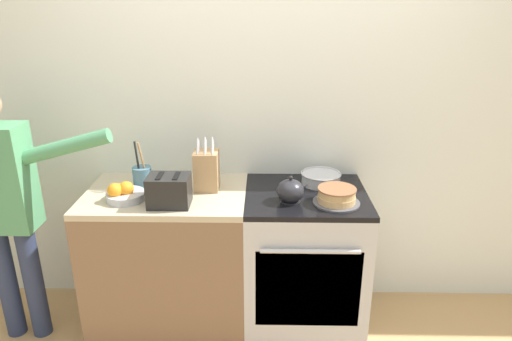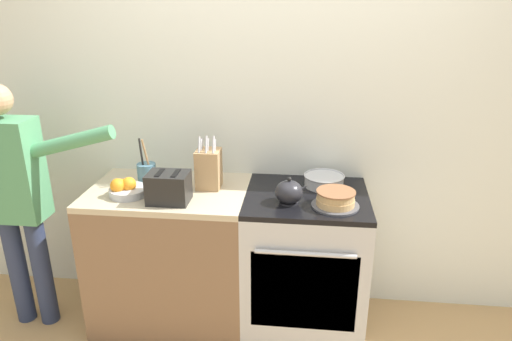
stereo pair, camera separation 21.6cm
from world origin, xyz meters
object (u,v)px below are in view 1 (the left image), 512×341
at_px(person_baker, 4,199).
at_px(layer_cake, 337,196).
at_px(stove_range, 303,261).
at_px(utensil_crock, 142,177).
at_px(knife_block, 207,170).
at_px(tea_kettle, 291,191).
at_px(mixing_bowl, 321,178).
at_px(toaster, 169,191).
at_px(fruit_bowl, 124,193).

bearing_deg(person_baker, layer_cake, -7.79).
bearing_deg(stove_range, utensil_crock, 176.18).
bearing_deg(person_baker, knife_block, 2.27).
distance_m(tea_kettle, mixing_bowl, 0.33).
bearing_deg(utensil_crock, toaster, -48.76).
relative_size(layer_cake, knife_block, 0.79).
bearing_deg(fruit_bowl, toaster, -12.32).
bearing_deg(knife_block, layer_cake, -14.92).
relative_size(tea_kettle, knife_block, 0.56).
relative_size(fruit_bowl, toaster, 0.90).
bearing_deg(stove_range, toaster, -167.36).
bearing_deg(person_baker, toaster, -9.88).
xyz_separation_m(mixing_bowl, toaster, (-0.86, -0.32, 0.05)).
height_order(mixing_bowl, fruit_bowl, fruit_bowl).
bearing_deg(tea_kettle, mixing_bowl, 53.45).
distance_m(stove_range, knife_block, 0.81).
relative_size(mixing_bowl, utensil_crock, 0.83).
bearing_deg(tea_kettle, person_baker, -179.22).
relative_size(layer_cake, tea_kettle, 1.39).
relative_size(mixing_bowl, toaster, 1.01).
bearing_deg(utensil_crock, layer_cake, -10.12).
distance_m(stove_range, mixing_bowl, 0.52).
xyz_separation_m(stove_range, toaster, (-0.76, -0.17, 0.53)).
xyz_separation_m(layer_cake, mixing_bowl, (-0.05, 0.29, -0.01)).
distance_m(knife_block, person_baker, 1.13).
bearing_deg(layer_cake, mixing_bowl, 100.51).
distance_m(tea_kettle, person_baker, 1.59).
bearing_deg(fruit_bowl, stove_range, 6.19).
height_order(tea_kettle, fruit_bowl, tea_kettle).
height_order(knife_block, fruit_bowl, knife_block).
xyz_separation_m(mixing_bowl, utensil_crock, (-1.06, -0.09, 0.03)).
bearing_deg(knife_block, person_baker, -169.85).
relative_size(layer_cake, mixing_bowl, 1.06).
distance_m(layer_cake, utensil_crock, 1.13).
distance_m(stove_range, toaster, 0.94).
height_order(mixing_bowl, utensil_crock, utensil_crock).
relative_size(tea_kettle, utensil_crock, 0.63).
bearing_deg(mixing_bowl, knife_block, -172.46).
relative_size(layer_cake, fruit_bowl, 1.19).
bearing_deg(fruit_bowl, utensil_crock, 70.13).
distance_m(tea_kettle, knife_block, 0.52).
height_order(mixing_bowl, person_baker, person_baker).
distance_m(stove_range, layer_cake, 0.53).
bearing_deg(toaster, knife_block, 52.64).
height_order(knife_block, utensil_crock, knife_block).
height_order(tea_kettle, mixing_bowl, tea_kettle).
xyz_separation_m(fruit_bowl, person_baker, (-0.66, -0.03, -0.03)).
xyz_separation_m(tea_kettle, knife_block, (-0.48, 0.18, 0.05)).
bearing_deg(mixing_bowl, person_baker, -170.84).
relative_size(stove_range, fruit_bowl, 4.13).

